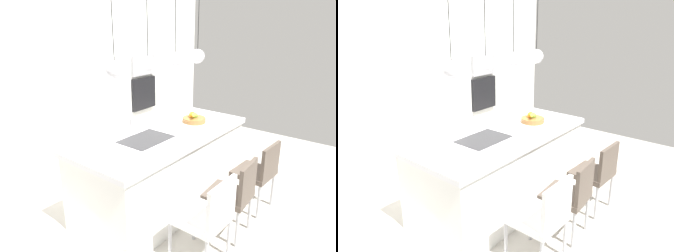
# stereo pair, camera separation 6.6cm
# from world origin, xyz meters

# --- Properties ---
(floor) EXTENTS (6.60, 6.60, 0.00)m
(floor) POSITION_xyz_m (0.00, 0.00, 0.00)
(floor) COLOR #BCB7AD
(floor) RESTS_ON ground
(back_wall) EXTENTS (6.00, 0.10, 2.60)m
(back_wall) POSITION_xyz_m (0.00, 1.65, 1.30)
(back_wall) COLOR white
(back_wall) RESTS_ON ground
(kitchen_island) EXTENTS (2.23, 1.01, 0.93)m
(kitchen_island) POSITION_xyz_m (0.00, 0.00, 0.47)
(kitchen_island) COLOR white
(kitchen_island) RESTS_ON ground
(sink_basin) EXTENTS (0.56, 0.40, 0.02)m
(sink_basin) POSITION_xyz_m (-0.29, 0.00, 0.93)
(sink_basin) COLOR #2D2D30
(sink_basin) RESTS_ON kitchen_island
(faucet) EXTENTS (0.02, 0.17, 0.22)m
(faucet) POSITION_xyz_m (-0.29, 0.21, 1.08)
(faucet) COLOR silver
(faucet) RESTS_ON kitchen_island
(fruit_bowl) EXTENTS (0.29, 0.29, 0.14)m
(fruit_bowl) POSITION_xyz_m (0.54, -0.07, 0.98)
(fruit_bowl) COLOR #9E6B38
(fruit_bowl) RESTS_ON kitchen_island
(microwave) EXTENTS (0.54, 0.08, 0.34)m
(microwave) POSITION_xyz_m (1.39, 1.58, 1.42)
(microwave) COLOR #9E9EA3
(microwave) RESTS_ON back_wall
(oven) EXTENTS (0.56, 0.08, 0.56)m
(oven) POSITION_xyz_m (1.39, 1.58, 0.92)
(oven) COLOR black
(oven) RESTS_ON back_wall
(chair_near) EXTENTS (0.46, 0.46, 0.88)m
(chair_near) POSITION_xyz_m (-0.54, -0.96, 0.51)
(chair_near) COLOR white
(chair_near) RESTS_ON ground
(chair_middle) EXTENTS (0.45, 0.47, 0.85)m
(chair_middle) POSITION_xyz_m (-0.01, -0.95, 0.49)
(chair_middle) COLOR brown
(chair_middle) RESTS_ON ground
(chair_far) EXTENTS (0.46, 0.44, 0.85)m
(chair_far) POSITION_xyz_m (0.61, -0.95, 0.49)
(chair_far) COLOR brown
(chair_far) RESTS_ON ground
(pendant_light_left) EXTENTS (0.18, 0.18, 0.78)m
(pendant_light_left) POSITION_xyz_m (-0.69, 0.00, 1.74)
(pendant_light_left) COLOR silver
(pendant_light_center_left) EXTENTS (0.18, 0.18, 0.78)m
(pendant_light_center_left) POSITION_xyz_m (-0.23, 0.00, 1.74)
(pendant_light_center_left) COLOR silver
(pendant_light_center_right) EXTENTS (0.18, 0.18, 0.78)m
(pendant_light_center_right) POSITION_xyz_m (0.23, 0.00, 1.74)
(pendant_light_center_right) COLOR silver
(pendant_light_right) EXTENTS (0.18, 0.18, 0.78)m
(pendant_light_right) POSITION_xyz_m (0.69, 0.00, 1.74)
(pendant_light_right) COLOR silver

